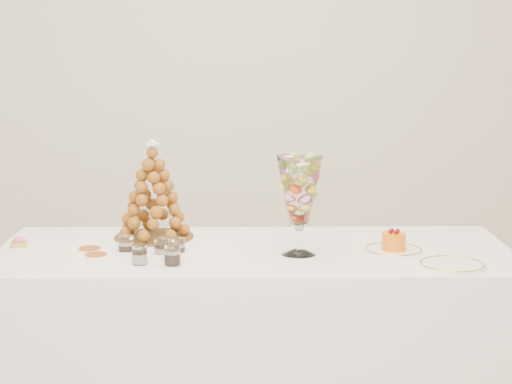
{
  "coord_description": "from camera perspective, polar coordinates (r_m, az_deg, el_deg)",
  "views": [
    {
      "loc": [
        0.04,
        -2.88,
        1.51
      ],
      "look_at": [
        0.11,
        0.22,
        0.95
      ],
      "focal_mm": 60.0,
      "sensor_mm": 36.0,
      "label": 1
    }
  ],
  "objects": [
    {
      "name": "spare_plate",
      "position": [
        3.03,
        12.95,
        -4.78
      ],
      "size": [
        0.23,
        0.23,
        0.01
      ],
      "primitive_type": "cylinder",
      "color": "white",
      "rests_on": "buffet_table"
    },
    {
      "name": "ramekin_back",
      "position": [
        3.15,
        -11.04,
        -3.96
      ],
      "size": [
        0.09,
        0.09,
        0.03
      ],
      "primitive_type": "cylinder",
      "color": "white",
      "rests_on": "buffet_table"
    },
    {
      "name": "macaron_vase",
      "position": [
        3.07,
        2.91,
        0.08
      ],
      "size": [
        0.16,
        0.16,
        0.36
      ],
      "color": "white",
      "rests_on": "buffet_table"
    },
    {
      "name": "buffet_table",
      "position": [
        3.3,
        -0.12,
        -10.01
      ],
      "size": [
        1.93,
        0.8,
        0.73
      ],
      "rotation": [
        0.0,
        0.0,
        -0.01
      ],
      "color": "white",
      "rests_on": "ground"
    },
    {
      "name": "croquembouche",
      "position": [
        3.28,
        -6.87,
        0.1
      ],
      "size": [
        0.32,
        0.32,
        0.38
      ],
      "rotation": [
        0.0,
        0.0,
        0.32
      ],
      "color": "brown",
      "rests_on": "lace_tray"
    },
    {
      "name": "verrine_d",
      "position": [
        3.0,
        -7.77,
        -4.15
      ],
      "size": [
        0.06,
        0.06,
        0.07
      ],
      "primitive_type": "cylinder",
      "rotation": [
        0.0,
        0.0,
        -0.2
      ],
      "color": "white",
      "rests_on": "buffet_table"
    },
    {
      "name": "verrine_e",
      "position": [
        2.98,
        -5.61,
        -4.17
      ],
      "size": [
        0.07,
        0.07,
        0.07
      ],
      "primitive_type": "cylinder",
      "rotation": [
        0.0,
        0.0,
        0.33
      ],
      "color": "white",
      "rests_on": "buffet_table"
    },
    {
      "name": "ramekin_front",
      "position": [
        3.06,
        -10.62,
        -4.38
      ],
      "size": [
        0.08,
        0.08,
        0.03
      ],
      "primitive_type": "cylinder",
      "color": "white",
      "rests_on": "buffet_table"
    },
    {
      "name": "pink_tart",
      "position": [
        3.35,
        -15.53,
        -3.25
      ],
      "size": [
        0.06,
        0.06,
        0.04
      ],
      "color": "tan",
      "rests_on": "buffet_table"
    },
    {
      "name": "verrine_b",
      "position": [
        3.07,
        -6.27,
        -3.76
      ],
      "size": [
        0.06,
        0.06,
        0.08
      ],
      "primitive_type": "cylinder",
      "rotation": [
        0.0,
        0.0,
        -0.09
      ],
      "color": "white",
      "rests_on": "buffet_table"
    },
    {
      "name": "lace_tray",
      "position": [
        3.23,
        -6.81,
        -3.55
      ],
      "size": [
        0.6,
        0.46,
        0.02
      ],
      "primitive_type": "cube",
      "rotation": [
        0.0,
        0.0,
        0.05
      ],
      "color": "white",
      "rests_on": "buffet_table"
    },
    {
      "name": "mousse_cake",
      "position": [
        3.18,
        9.16,
        -3.25
      ],
      "size": [
        0.09,
        0.09,
        0.08
      ],
      "color": "orange",
      "rests_on": "cake_plate"
    },
    {
      "name": "cake_plate",
      "position": [
        3.2,
        9.14,
        -3.86
      ],
      "size": [
        0.22,
        0.22,
        0.01
      ],
      "primitive_type": "cylinder",
      "color": "white",
      "rests_on": "buffet_table"
    },
    {
      "name": "verrine_c",
      "position": [
        3.09,
        -5.22,
        -3.7
      ],
      "size": [
        0.05,
        0.05,
        0.07
      ],
      "primitive_type": "cylinder",
      "rotation": [
        0.0,
        0.0,
        0.03
      ],
      "color": "white",
      "rests_on": "buffet_table"
    },
    {
      "name": "verrine_a",
      "position": [
        3.12,
        -8.66,
        -3.57
      ],
      "size": [
        0.06,
        0.06,
        0.08
      ],
      "primitive_type": "cylinder",
      "rotation": [
        0.0,
        0.0,
        0.03
      ],
      "color": "white",
      "rests_on": "buffet_table"
    }
  ]
}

